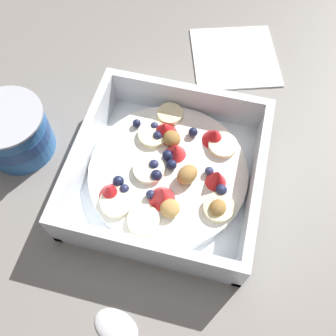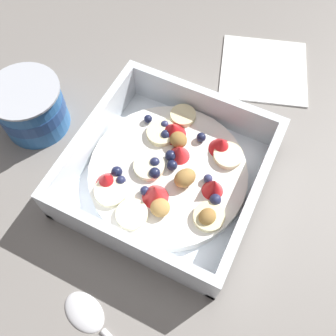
# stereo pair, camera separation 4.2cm
# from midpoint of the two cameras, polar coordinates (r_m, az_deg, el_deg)

# --- Properties ---
(ground_plane) EXTENTS (2.40, 2.40, 0.00)m
(ground_plane) POSITION_cam_midpoint_polar(r_m,az_deg,el_deg) (0.44, -4.39, -3.27)
(ground_plane) COLOR gray
(fruit_bowl) EXTENTS (0.21, 0.21, 0.06)m
(fruit_bowl) POSITION_cam_midpoint_polar(r_m,az_deg,el_deg) (0.43, -2.71, -0.93)
(fruit_bowl) COLOR white
(fruit_bowl) RESTS_ON ground
(yogurt_cup) EXTENTS (0.09, 0.09, 0.07)m
(yogurt_cup) POSITION_cam_midpoint_polar(r_m,az_deg,el_deg) (0.48, -24.83, 4.78)
(yogurt_cup) COLOR #3370B7
(yogurt_cup) RESTS_ON ground
(folded_napkin) EXTENTS (0.15, 0.15, 0.01)m
(folded_napkin) POSITION_cam_midpoint_polar(r_m,az_deg,el_deg) (0.57, 8.01, 16.42)
(folded_napkin) COLOR white
(folded_napkin) RESTS_ON ground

